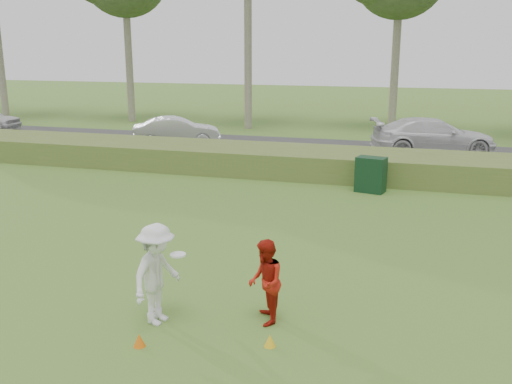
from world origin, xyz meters
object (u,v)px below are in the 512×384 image
(cone_yellow, at_px, (270,340))
(cone_orange, at_px, (139,340))
(player_white, at_px, (157,274))
(utility_cabinet, at_px, (371,175))
(car_right, at_px, (433,136))
(player_red, at_px, (265,282))
(car_mid, at_px, (177,131))

(cone_yellow, bearing_deg, cone_orange, -163.82)
(player_white, bearing_deg, utility_cabinet, -4.12)
(cone_yellow, xyz_separation_m, utility_cabinet, (0.60, 10.48, 0.47))
(cone_orange, height_order, car_right, car_right)
(cone_orange, bearing_deg, player_white, 94.41)
(player_red, distance_m, car_mid, 18.13)
(player_white, xyz_separation_m, car_right, (4.64, 17.59, -0.05))
(player_red, height_order, car_mid, player_red)
(player_white, distance_m, player_red, 1.84)
(player_red, xyz_separation_m, car_mid, (-8.69, 15.92, -0.01))
(car_mid, distance_m, car_right, 11.63)
(player_white, height_order, cone_orange, player_white)
(car_mid, xyz_separation_m, car_right, (11.57, 1.16, 0.10))
(player_white, distance_m, car_mid, 17.83)
(car_mid, bearing_deg, player_red, -176.25)
(cone_orange, relative_size, car_right, 0.04)
(player_white, height_order, car_mid, player_white)
(player_red, relative_size, cone_orange, 6.94)
(player_white, distance_m, car_right, 18.19)
(cone_orange, distance_m, car_right, 19.00)
(cone_orange, relative_size, utility_cabinet, 0.19)
(player_red, bearing_deg, player_white, -93.67)
(player_red, distance_m, utility_cabinet, 9.74)
(cone_yellow, bearing_deg, car_right, 81.74)
(cone_orange, bearing_deg, utility_cabinet, 76.82)
(player_red, bearing_deg, car_mid, -171.26)
(car_right, bearing_deg, cone_orange, 152.17)
(utility_cabinet, distance_m, car_mid, 11.42)
(cone_yellow, bearing_deg, utility_cabinet, 86.71)
(cone_orange, xyz_separation_m, cone_yellow, (1.99, 0.58, -0.00))
(cone_yellow, relative_size, car_mid, 0.05)
(cone_yellow, distance_m, car_right, 18.05)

